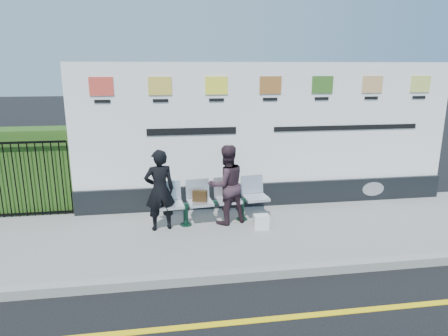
% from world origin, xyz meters
% --- Properties ---
extents(ground, '(80.00, 80.00, 0.00)m').
position_xyz_m(ground, '(0.00, 0.00, 0.00)').
color(ground, black).
extents(pavement, '(14.00, 3.00, 0.12)m').
position_xyz_m(pavement, '(0.00, 2.50, 0.06)').
color(pavement, gray).
rests_on(pavement, ground).
extents(kerb, '(14.00, 0.18, 0.14)m').
position_xyz_m(kerb, '(0.00, 1.00, 0.07)').
color(kerb, gray).
rests_on(kerb, ground).
extents(yellow_line, '(14.00, 0.10, 0.01)m').
position_xyz_m(yellow_line, '(0.00, 0.00, 0.00)').
color(yellow_line, yellow).
rests_on(yellow_line, ground).
extents(billboard, '(8.00, 0.30, 3.00)m').
position_xyz_m(billboard, '(0.50, 3.85, 1.42)').
color(billboard, black).
rests_on(billboard, pavement).
extents(hedge, '(2.35, 0.70, 1.70)m').
position_xyz_m(hedge, '(-4.58, 4.30, 0.97)').
color(hedge, '#2C5318').
rests_on(hedge, pavement).
extents(railing, '(2.05, 0.06, 1.54)m').
position_xyz_m(railing, '(-4.58, 3.85, 0.89)').
color(railing, black).
rests_on(railing, pavement).
extents(bench, '(2.16, 0.76, 0.45)m').
position_xyz_m(bench, '(-0.76, 2.96, 0.35)').
color(bench, silver).
rests_on(bench, pavement).
extents(woman_left, '(0.61, 0.46, 1.50)m').
position_xyz_m(woman_left, '(-1.77, 2.79, 0.87)').
color(woman_left, black).
rests_on(woman_left, pavement).
extents(woman_right, '(0.88, 0.77, 1.52)m').
position_xyz_m(woman_right, '(-0.53, 2.91, 0.88)').
color(woman_right, '#35222B').
rests_on(woman_right, pavement).
extents(handbag_brown, '(0.29, 0.19, 0.21)m').
position_xyz_m(handbag_brown, '(-1.04, 2.93, 0.68)').
color(handbag_brown, black).
rests_on(handbag_brown, bench).
extents(carrier_bag_white, '(0.28, 0.17, 0.28)m').
position_xyz_m(carrier_bag_white, '(0.05, 2.50, 0.26)').
color(carrier_bag_white, white).
rests_on(carrier_bag_white, pavement).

